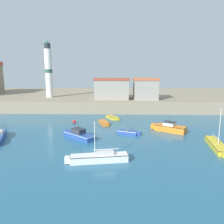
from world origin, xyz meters
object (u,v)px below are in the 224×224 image
Objects in this scene: lighthouse at (49,70)px; sailboat_yellow_3 at (217,145)px; sailboat_white_6 at (99,157)px; harbor_shed_near_wharf at (145,89)px; motorboat_orange_0 at (169,128)px; harbor_shed_mid_row at (112,89)px; motorboat_blue_2 at (79,135)px; dinghy_orange_1 at (104,123)px; dinghy_yellow_5 at (113,117)px; mooring_buoy at (74,122)px; dinghy_blue_4 at (128,132)px.

sailboat_yellow_3 is at bearing -44.45° from lighthouse.
harbor_shed_near_wharf reaches higher than sailboat_white_6.
motorboat_orange_0 is 8.54m from sailboat_yellow_3.
sailboat_yellow_3 is 0.83× the size of harbor_shed_mid_row.
sailboat_white_6 is at bearing -105.50° from harbor_shed_near_wharf.
sailboat_white_6 is 38.34m from lighthouse.
harbor_shed_near_wharf is (11.97, 22.46, 4.79)m from motorboat_blue_2.
lighthouse is at bearing 114.67° from sailboat_white_6.
dinghy_orange_1 is 1.08× the size of dinghy_yellow_5.
sailboat_white_6 reaches higher than dinghy_orange_1.
harbor_shed_near_wharf is (8.98, 13.79, 5.06)m from dinghy_orange_1.
motorboat_orange_0 is at bearing -17.52° from mooring_buoy.
sailboat_yellow_3 is 27.01m from harbor_shed_near_wharf.
sailboat_white_6 is 32.02m from harbor_shed_near_wharf.
dinghy_blue_4 reaches higher than mooring_buoy.
motorboat_blue_2 is 7.42m from dinghy_blue_4.
motorboat_blue_2 is 25.90m from harbor_shed_near_wharf.
motorboat_orange_0 is at bearing -84.94° from harbor_shed_near_wharf.
mooring_buoy is at bearing -137.19° from harbor_shed_near_wharf.
dinghy_orange_1 is at bearing -123.09° from harbor_shed_near_wharf.
lighthouse is (-19.11, 23.59, 9.29)m from dinghy_blue_4.
sailboat_yellow_3 is 1.21× the size of harbor_shed_near_wharf.
dinghy_yellow_5 is at bearing 135.01° from motorboat_orange_0.
sailboat_white_6 reaches higher than dinghy_blue_4.
mooring_buoy is 15.76m from harbor_shed_mid_row.
sailboat_yellow_3 is at bearing -10.98° from motorboat_blue_2.
sailboat_yellow_3 is (17.78, -3.45, -0.16)m from motorboat_blue_2.
motorboat_blue_2 is at bearing -99.99° from harbor_shed_mid_row.
dinghy_yellow_5 is at bearing 71.69° from dinghy_orange_1.
motorboat_blue_2 is 0.79× the size of sailboat_white_6.
harbor_shed_near_wharf is at bearing 51.17° from dinghy_yellow_5.
motorboat_blue_2 is 29.88m from lighthouse.
harbor_shed_mid_row reaches higher than dinghy_yellow_5.
lighthouse reaches higher than sailboat_white_6.
sailboat_white_6 is at bearing -70.71° from mooring_buoy.
lighthouse is at bearing 129.02° from dinghy_blue_4.
motorboat_orange_0 is 1.34× the size of dinghy_yellow_5.
sailboat_white_6 is (-0.95, -21.18, 0.22)m from dinghy_yellow_5.
motorboat_blue_2 is 1.45× the size of dinghy_blue_4.
harbor_shed_near_wharf is at bearing 95.06° from motorboat_orange_0.
dinghy_yellow_5 is at bearing -87.00° from harbor_shed_mid_row.
motorboat_blue_2 is at bearing -118.06° from harbor_shed_near_wharf.
motorboat_orange_0 is at bearing 50.03° from sailboat_white_6.
mooring_buoy is (-5.47, 0.40, 0.06)m from dinghy_orange_1.
harbor_shed_mid_row is at bearing 117.43° from motorboat_orange_0.
sailboat_yellow_3 reaches higher than mooring_buoy.
dinghy_orange_1 is 7.29× the size of mooring_buoy.
dinghy_orange_1 is 24.62m from lighthouse.
dinghy_blue_4 is 0.44× the size of harbor_shed_mid_row.
motorboat_blue_2 is at bearing 169.02° from sailboat_yellow_3.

